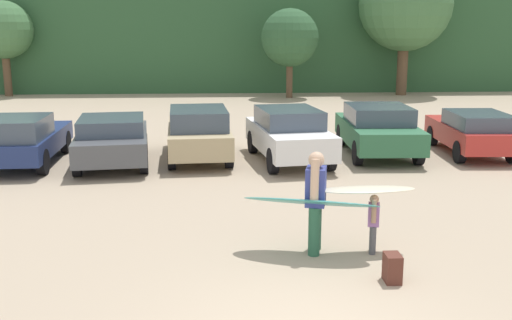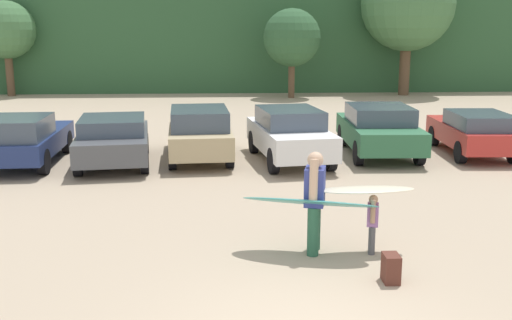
# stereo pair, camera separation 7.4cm
# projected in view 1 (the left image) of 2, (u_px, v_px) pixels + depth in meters

# --- Properties ---
(hillside_ridge) EXTENTS (108.00, 12.00, 7.54)m
(hillside_ridge) POSITION_uv_depth(u_px,v_px,m) (237.00, 28.00, 41.31)
(hillside_ridge) COLOR #2D5633
(hillside_ridge) RESTS_ON ground_plane
(tree_center_left) EXTENTS (3.24, 3.24, 5.33)m
(tree_center_left) POSITION_uv_depth(u_px,v_px,m) (3.00, 30.00, 34.03)
(tree_center_left) COLOR brown
(tree_center_left) RESTS_ON ground_plane
(tree_center_right) EXTENTS (3.17, 3.17, 4.87)m
(tree_center_right) POSITION_uv_depth(u_px,v_px,m) (290.00, 38.00, 33.34)
(tree_center_right) COLOR brown
(tree_center_right) RESTS_ON ground_plane
(tree_right) EXTENTS (5.26, 5.26, 7.75)m
(tree_right) POSITION_uv_depth(u_px,v_px,m) (405.00, 5.00, 34.32)
(tree_right) COLOR brown
(tree_right) RESTS_ON ground_plane
(parked_car_navy) EXTENTS (2.08, 4.51, 1.48)m
(parked_car_navy) POSITION_uv_depth(u_px,v_px,m) (21.00, 139.00, 17.22)
(parked_car_navy) COLOR navy
(parked_car_navy) RESTS_ON ground_plane
(parked_car_dark_gray) EXTENTS (2.42, 4.32, 1.37)m
(parked_car_dark_gray) POSITION_uv_depth(u_px,v_px,m) (112.00, 139.00, 17.42)
(parked_car_dark_gray) COLOR #4C4F54
(parked_car_dark_gray) RESTS_ON ground_plane
(parked_car_tan) EXTENTS (2.08, 4.52, 1.54)m
(parked_car_tan) POSITION_uv_depth(u_px,v_px,m) (198.00, 132.00, 18.16)
(parked_car_tan) COLOR tan
(parked_car_tan) RESTS_ON ground_plane
(parked_car_white) EXTENTS (2.36, 4.49, 1.56)m
(parked_car_white) POSITION_uv_depth(u_px,v_px,m) (289.00, 134.00, 17.79)
(parked_car_white) COLOR white
(parked_car_white) RESTS_ON ground_plane
(parked_car_forest_green) EXTENTS (2.09, 4.50, 1.53)m
(parked_car_forest_green) POSITION_uv_depth(u_px,v_px,m) (378.00, 129.00, 18.73)
(parked_car_forest_green) COLOR #2D6642
(parked_car_forest_green) RESTS_ON ground_plane
(parked_car_red) EXTENTS (1.93, 4.20, 1.37)m
(parked_car_red) POSITION_uv_depth(u_px,v_px,m) (473.00, 131.00, 18.74)
(parked_car_red) COLOR #B72D28
(parked_car_red) RESTS_ON ground_plane
(person_adult) EXTENTS (0.43, 0.75, 1.80)m
(person_adult) POSITION_uv_depth(u_px,v_px,m) (316.00, 196.00, 10.52)
(person_adult) COLOR #26593F
(person_adult) RESTS_ON ground_plane
(person_child) EXTENTS (0.25, 0.40, 1.05)m
(person_child) POSITION_uv_depth(u_px,v_px,m) (373.00, 220.00, 10.60)
(person_child) COLOR #4C4C51
(person_child) RESTS_ON ground_plane
(surfboard_teal) EXTENTS (2.46, 1.29, 0.30)m
(surfboard_teal) POSITION_uv_depth(u_px,v_px,m) (311.00, 202.00, 10.47)
(surfboard_teal) COLOR teal
(surfboard_cream) EXTENTS (1.72, 0.54, 0.07)m
(surfboard_cream) POSITION_uv_depth(u_px,v_px,m) (368.00, 189.00, 10.59)
(surfboard_cream) COLOR beige
(backpack_dropped) EXTENTS (0.24, 0.34, 0.45)m
(backpack_dropped) POSITION_uv_depth(u_px,v_px,m) (392.00, 268.00, 9.44)
(backpack_dropped) COLOR #592D23
(backpack_dropped) RESTS_ON ground_plane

